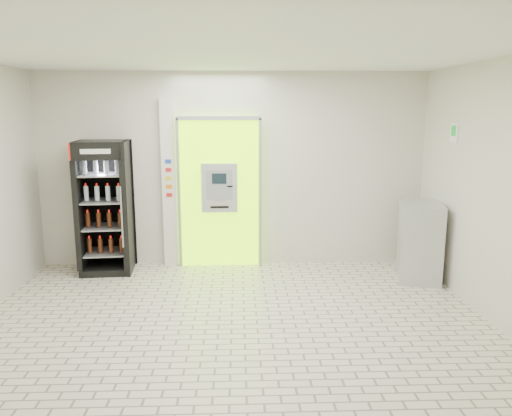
{
  "coord_description": "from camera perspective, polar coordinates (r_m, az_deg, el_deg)",
  "views": [
    {
      "loc": [
        0.09,
        -5.25,
        2.43
      ],
      "look_at": [
        0.32,
        1.2,
        1.15
      ],
      "focal_mm": 35.0,
      "sensor_mm": 36.0,
      "label": 1
    }
  ],
  "objects": [
    {
      "name": "ground",
      "position": [
        5.78,
        -2.82,
        -13.66
      ],
      "size": [
        6.0,
        6.0,
        0.0
      ],
      "primitive_type": "plane",
      "color": "beige",
      "rests_on": "ground"
    },
    {
      "name": "room_shell",
      "position": [
        5.28,
        -3.01,
        4.8
      ],
      "size": [
        6.0,
        6.0,
        6.0
      ],
      "color": "beige",
      "rests_on": "ground"
    },
    {
      "name": "atm_assembly",
      "position": [
        7.77,
        -4.16,
        1.86
      ],
      "size": [
        1.3,
        0.24,
        2.33
      ],
      "color": "#94F800",
      "rests_on": "ground"
    },
    {
      "name": "pillar",
      "position": [
        7.85,
        -9.87,
        2.77
      ],
      "size": [
        0.22,
        0.11,
        2.6
      ],
      "color": "silver",
      "rests_on": "ground"
    },
    {
      "name": "beverage_cooler",
      "position": [
        7.82,
        -16.81,
        -0.18
      ],
      "size": [
        0.8,
        0.74,
        1.98
      ],
      "rotation": [
        0.0,
        0.0,
        0.09
      ],
      "color": "black",
      "rests_on": "ground"
    },
    {
      "name": "steel_cabinet",
      "position": [
        7.61,
        18.19,
        -3.57
      ],
      "size": [
        0.76,
        0.95,
        1.12
      ],
      "rotation": [
        0.0,
        0.0,
        -0.24
      ],
      "color": "#B0B3B8",
      "rests_on": "ground"
    },
    {
      "name": "exit_sign",
      "position": [
        7.26,
        21.71,
        7.99
      ],
      "size": [
        0.02,
        0.22,
        0.26
      ],
      "color": "white",
      "rests_on": "room_shell"
    }
  ]
}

